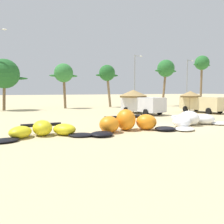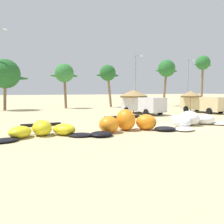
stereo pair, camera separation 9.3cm
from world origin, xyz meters
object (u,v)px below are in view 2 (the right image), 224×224
Objects in this scene: palm_right_of_gap at (203,64)px; lamppost_east_center at (188,79)px; palm_left_of_gap at (64,74)px; kite_left at (128,123)px; palm_center_right at (167,69)px; palm_left at (5,74)px; kite_far_left at (43,130)px; lamppost_west_center at (136,77)px; kite_left_of_center at (193,120)px; beach_umbrella_middle at (191,94)px; parked_car_second at (142,104)px; palm_center_left at (108,74)px; parked_van at (202,103)px; beach_umbrella_near_van at (134,94)px.

palm_right_of_gap is 4.39m from lamppost_east_center.
lamppost_east_center is at bearing 5.91° from palm_left_of_gap.
palm_right_of_gap is (24.69, 20.05, 6.70)m from kite_left.
palm_left is at bearing 178.16° from palm_center_right.
kite_far_left is 29.14m from lamppost_west_center.
kite_left_of_center is 0.71× the size of palm_right_of_gap.
palm_right_of_gap is (29.93, 19.78, 6.88)m from kite_far_left.
palm_left is (-2.09, 20.44, 4.35)m from kite_far_left.
kite_left_of_center is at bearing -134.17° from palm_right_of_gap.
kite_left is 26.76m from palm_center_right.
beach_umbrella_middle is 0.45× the size of parked_car_second.
lamppost_west_center is at bearing 51.18° from kite_far_left.
palm_center_left is (0.58, 11.55, 4.03)m from parked_car_second.
lamppost_east_center reaches higher than kite_left.
lamppost_east_center is at bearing 37.78° from parked_car_second.
kite_left_of_center is 1.10× the size of parked_van.
beach_umbrella_middle is 6.43m from parked_car_second.
parked_car_second is 0.88× the size of palm_left_of_gap.
palm_center_right is 8.63m from lamppost_east_center.
lamppost_west_center is (-1.04, 14.34, 3.66)m from parked_van.
lamppost_west_center is at bearing -175.41° from lamppost_east_center.
palm_center_right is at bearing -4.20° from palm_left_of_gap.
lamppost_east_center is at bearing 54.79° from parked_van.
kite_far_left is 10.63m from kite_left_of_center.
kite_left is 0.95× the size of palm_left_of_gap.
palm_center_left is 17.76m from palm_right_of_gap.
kite_left_of_center is 9.51m from parked_car_second.
kite_far_left is 15.30m from beach_umbrella_near_van.
kite_left_of_center is at bearing -58.21° from palm_left.
palm_right_of_gap reaches higher than parked_car_second.
palm_center_right is (16.57, -1.22, 1.10)m from palm_left_of_gap.
parked_car_second is 0.65× the size of palm_right_of_gap.
lamppost_west_center reaches higher than kite_left.
kite_left is 12.22m from beach_umbrella_near_van.
kite_left is at bearing -130.43° from palm_center_right.
beach_umbrella_middle is at bearing -64.40° from palm_center_left.
beach_umbrella_near_van is 0.49× the size of palm_center_left.
parked_car_second is 12.25m from palm_center_left.
palm_center_left reaches higher than kite_left.
palm_left_of_gap is 0.74× the size of palm_right_of_gap.
palm_left is 1.02× the size of palm_center_left.
parked_van is at bearing 22.99° from kite_far_left.
parked_van is 12.97m from palm_center_right.
parked_van reaches higher than kite_far_left.
beach_umbrella_middle is at bearing 50.29° from kite_left_of_center.
palm_left_of_gap is (-12.44, 11.99, 2.83)m from beach_umbrella_middle.
palm_center_right is (22.22, 19.66, 5.73)m from kite_far_left.
lamppost_west_center is at bearing 64.32° from parked_car_second.
palm_left is 0.87× the size of palm_center_right.
kite_left_of_center is at bearing -120.40° from palm_center_right.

